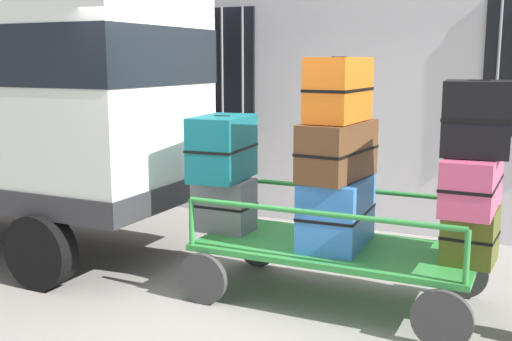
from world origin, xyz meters
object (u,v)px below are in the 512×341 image
(suitcase_midleft_bottom, at_px, (337,212))
(suitcase_center_middle, at_px, (472,182))
(suitcase_center_top, at_px, (477,118))
(luggage_cart, at_px, (335,256))
(suitcase_midleft_middle, at_px, (338,150))
(suitcase_left_middle, at_px, (222,148))
(suitcase_center_bottom, at_px, (470,235))
(suitcase_midleft_top, at_px, (339,90))
(suitcase_left_bottom, at_px, (224,205))

(suitcase_midleft_bottom, xyz_separation_m, suitcase_center_middle, (1.10, -0.07, 0.36))
(suitcase_center_top, bearing_deg, suitcase_center_middle, -90.00)
(luggage_cart, xyz_separation_m, suitcase_midleft_middle, (-0.00, 0.02, 0.92))
(suitcase_left_middle, bearing_deg, suitcase_center_middle, -1.10)
(suitcase_left_middle, xyz_separation_m, suitcase_center_top, (2.19, -0.03, 0.36))
(suitcase_left_middle, xyz_separation_m, suitcase_center_bottom, (2.19, 0.03, -0.57))
(suitcase_left_middle, height_order, suitcase_midleft_middle, suitcase_left_middle)
(suitcase_midleft_top, xyz_separation_m, suitcase_center_bottom, (1.10, 0.02, -1.12))
(suitcase_left_bottom, xyz_separation_m, suitcase_midleft_middle, (1.10, -0.01, 0.58))
(suitcase_midleft_bottom, bearing_deg, suitcase_center_middle, -3.71)
(suitcase_center_middle, bearing_deg, suitcase_left_bottom, 178.34)
(luggage_cart, relative_size, suitcase_left_middle, 3.22)
(suitcase_center_top, bearing_deg, suitcase_left_bottom, 178.64)
(suitcase_midleft_top, bearing_deg, suitcase_midleft_middle, 90.00)
(luggage_cart, distance_m, suitcase_center_bottom, 1.14)
(suitcase_left_bottom, height_order, suitcase_center_bottom, suitcase_left_bottom)
(luggage_cart, relative_size, suitcase_center_top, 4.03)
(suitcase_center_bottom, bearing_deg, suitcase_left_bottom, -179.81)
(suitcase_left_bottom, distance_m, suitcase_center_top, 2.37)
(luggage_cart, relative_size, suitcase_center_middle, 2.72)
(suitcase_center_bottom, height_order, suitcase_center_top, suitcase_center_top)
(suitcase_midleft_middle, xyz_separation_m, suitcase_center_middle, (1.10, -0.05, -0.17))
(suitcase_midleft_middle, distance_m, suitcase_center_middle, 1.11)
(luggage_cart, bearing_deg, suitcase_midleft_middle, 90.00)
(luggage_cart, relative_size, suitcase_left_bottom, 4.56)
(suitcase_center_middle, bearing_deg, suitcase_midleft_bottom, 176.29)
(suitcase_left_bottom, relative_size, suitcase_midleft_top, 0.71)
(suitcase_center_top, bearing_deg, suitcase_center_bottom, 90.00)
(suitcase_center_middle, bearing_deg, suitcase_center_top, 90.00)
(suitcase_center_bottom, height_order, suitcase_center_middle, suitcase_center_middle)
(suitcase_midleft_middle, distance_m, suitcase_center_bottom, 1.25)
(luggage_cart, height_order, suitcase_midleft_top, suitcase_midleft_top)
(suitcase_midleft_bottom, relative_size, suitcase_center_bottom, 1.88)
(suitcase_center_top, bearing_deg, suitcase_midleft_middle, 177.80)
(suitcase_left_bottom, bearing_deg, suitcase_center_top, -1.36)
(suitcase_center_bottom, bearing_deg, suitcase_midleft_middle, -179.10)
(luggage_cart, height_order, suitcase_midleft_middle, suitcase_midleft_middle)
(suitcase_left_middle, distance_m, suitcase_midleft_middle, 1.10)
(suitcase_midleft_top, distance_m, suitcase_center_middle, 1.29)
(suitcase_left_middle, xyz_separation_m, suitcase_center_middle, (2.19, -0.04, -0.13))
(suitcase_left_bottom, bearing_deg, suitcase_center_bottom, 0.19)
(suitcase_center_middle, relative_size, suitcase_center_top, 1.48)
(suitcase_center_top, bearing_deg, suitcase_left_middle, 179.20)
(suitcase_midleft_middle, distance_m, suitcase_midleft_top, 0.51)
(suitcase_midleft_middle, height_order, suitcase_center_middle, suitcase_midleft_middle)
(suitcase_center_middle, bearing_deg, suitcase_left_middle, 178.90)
(suitcase_left_bottom, distance_m, suitcase_center_bottom, 2.19)
(suitcase_midleft_top, relative_size, suitcase_center_top, 1.24)
(suitcase_center_top, bearing_deg, luggage_cart, 178.67)
(suitcase_midleft_top, bearing_deg, luggage_cart, -90.00)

